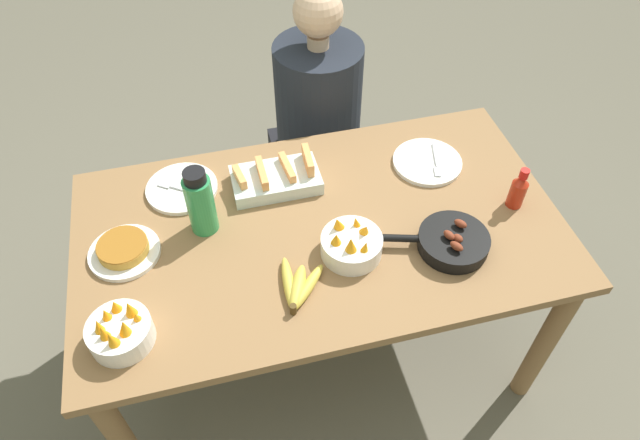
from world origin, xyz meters
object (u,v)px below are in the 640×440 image
at_px(skillet, 452,242).
at_px(fruit_bowl_citrus, 351,244).
at_px(water_bottle, 200,202).
at_px(banana_bunch, 298,287).
at_px(empty_plate_near_front, 427,162).
at_px(frittata_plate_center, 124,250).
at_px(empty_plate_far_left, 182,188).
at_px(hot_sauce_bottle, 518,190).
at_px(fruit_bowl_mango, 120,331).
at_px(person_figure, 318,143).
at_px(melon_tray, 276,178).

height_order(skillet, fruit_bowl_citrus, fruit_bowl_citrus).
distance_m(skillet, water_bottle, 0.79).
bearing_deg(banana_bunch, empty_plate_near_front, 36.42).
height_order(banana_bunch, water_bottle, water_bottle).
bearing_deg(frittata_plate_center, fruit_bowl_citrus, -13.77).
distance_m(empty_plate_far_left, hot_sauce_bottle, 1.12).
xyz_separation_m(banana_bunch, hot_sauce_bottle, (0.78, 0.16, 0.05)).
bearing_deg(fruit_bowl_citrus, banana_bunch, -152.66).
xyz_separation_m(banana_bunch, frittata_plate_center, (-0.49, 0.27, 0.00)).
bearing_deg(empty_plate_far_left, water_bottle, -72.72).
bearing_deg(empty_plate_near_front, frittata_plate_center, -171.65).
relative_size(fruit_bowl_citrus, water_bottle, 0.78).
distance_m(banana_bunch, empty_plate_near_front, 0.71).
bearing_deg(fruit_bowl_mango, water_bottle, 53.27).
relative_size(fruit_bowl_mango, water_bottle, 0.73).
height_order(banana_bunch, person_figure, person_figure).
bearing_deg(water_bottle, empty_plate_near_front, 7.46).
xyz_separation_m(empty_plate_far_left, hot_sauce_bottle, (1.07, -0.34, 0.06)).
height_order(frittata_plate_center, hot_sauce_bottle, hot_sauce_bottle).
height_order(banana_bunch, skillet, skillet).
bearing_deg(person_figure, empty_plate_far_left, -144.30).
relative_size(banana_bunch, frittata_plate_center, 0.94).
relative_size(melon_tray, skillet, 0.85).
relative_size(empty_plate_far_left, fruit_bowl_mango, 1.38).
distance_m(skillet, empty_plate_far_left, 0.92).
bearing_deg(melon_tray, frittata_plate_center, -160.44).
height_order(frittata_plate_center, fruit_bowl_mango, fruit_bowl_mango).
bearing_deg(melon_tray, fruit_bowl_mango, -137.10).
distance_m(empty_plate_near_front, person_figure, 0.64).
xyz_separation_m(empty_plate_near_front, fruit_bowl_mango, (-1.07, -0.46, 0.04)).
bearing_deg(banana_bunch, fruit_bowl_mango, -175.29).
bearing_deg(fruit_bowl_citrus, frittata_plate_center, 166.23).
distance_m(empty_plate_near_front, fruit_bowl_citrus, 0.50).
distance_m(banana_bunch, melon_tray, 0.45).
height_order(skillet, hot_sauce_bottle, hot_sauce_bottle).
distance_m(empty_plate_far_left, water_bottle, 0.22).
relative_size(banana_bunch, water_bottle, 0.86).
distance_m(empty_plate_far_left, fruit_bowl_mango, 0.58).
relative_size(skillet, hot_sauce_bottle, 2.24).
bearing_deg(fruit_bowl_citrus, skillet, -10.50).
bearing_deg(melon_tray, empty_plate_far_left, 170.17).
distance_m(banana_bunch, skillet, 0.50).
xyz_separation_m(melon_tray, frittata_plate_center, (-0.52, -0.18, -0.01)).
xyz_separation_m(banana_bunch, water_bottle, (-0.23, 0.32, 0.10)).
bearing_deg(empty_plate_far_left, fruit_bowl_citrus, -39.99).
relative_size(frittata_plate_center, water_bottle, 0.91).
relative_size(frittata_plate_center, fruit_bowl_citrus, 1.16).
relative_size(melon_tray, empty_plate_far_left, 1.23).
distance_m(frittata_plate_center, empty_plate_near_front, 1.07).
relative_size(frittata_plate_center, hot_sauce_bottle, 1.41).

